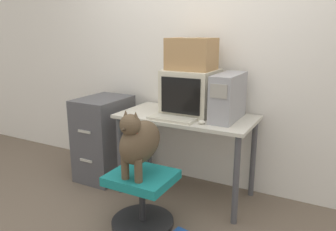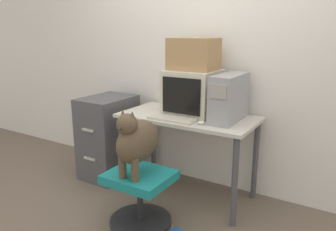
{
  "view_description": "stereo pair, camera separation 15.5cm",
  "coord_description": "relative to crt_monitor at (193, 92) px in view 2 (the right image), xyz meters",
  "views": [
    {
      "loc": [
        1.2,
        -2.27,
        1.51
      ],
      "look_at": [
        -0.04,
        0.04,
        0.83
      ],
      "focal_mm": 35.0,
      "sensor_mm": 36.0,
      "label": 1
    },
    {
      "loc": [
        1.34,
        -2.19,
        1.51
      ],
      "look_at": [
        -0.04,
        0.04,
        0.83
      ],
      "focal_mm": 35.0,
      "sensor_mm": 36.0,
      "label": 2
    }
  ],
  "objects": [
    {
      "name": "ground_plane",
      "position": [
        0.0,
        -0.4,
        -0.97
      ],
      "size": [
        12.0,
        12.0,
        0.0
      ],
      "primitive_type": "plane",
      "color": "#6B5B4C"
    },
    {
      "name": "wall_back",
      "position": [
        0.0,
        0.29,
        0.33
      ],
      "size": [
        8.0,
        0.05,
        2.6
      ],
      "color": "white",
      "rests_on": "ground_plane"
    },
    {
      "name": "desk",
      "position": [
        0.0,
        -0.09,
        -0.31
      ],
      "size": [
        1.22,
        0.63,
        0.77
      ],
      "color": "beige",
      "rests_on": "ground_plane"
    },
    {
      "name": "crt_monitor",
      "position": [
        0.0,
        0.0,
        0.0
      ],
      "size": [
        0.44,
        0.44,
        0.4
      ],
      "color": "beige",
      "rests_on": "desk"
    },
    {
      "name": "pc_tower",
      "position": [
        0.37,
        -0.05,
        -0.0
      ],
      "size": [
        0.18,
        0.49,
        0.39
      ],
      "color": "#99999E",
      "rests_on": "desk"
    },
    {
      "name": "keyboard",
      "position": [
        -0.03,
        -0.3,
        -0.19
      ],
      "size": [
        0.41,
        0.17,
        0.03
      ],
      "color": "beige",
      "rests_on": "desk"
    },
    {
      "name": "computer_mouse",
      "position": [
        0.23,
        -0.29,
        -0.18
      ],
      "size": [
        0.06,
        0.05,
        0.03
      ],
      "color": "beige",
      "rests_on": "desk"
    },
    {
      "name": "office_chair",
      "position": [
        -0.08,
        -0.72,
        -0.72
      ],
      "size": [
        0.5,
        0.5,
        0.44
      ],
      "color": "#262628",
      "rests_on": "ground_plane"
    },
    {
      "name": "dog",
      "position": [
        -0.08,
        -0.74,
        -0.26
      ],
      "size": [
        0.21,
        0.46,
        0.52
      ],
      "color": "brown",
      "rests_on": "office_chair"
    },
    {
      "name": "filing_cabinet",
      "position": [
        -0.92,
        -0.13,
        -0.55
      ],
      "size": [
        0.42,
        0.58,
        0.85
      ],
      "color": "#4C4C51",
      "rests_on": "ground_plane"
    },
    {
      "name": "cardboard_box",
      "position": [
        0.0,
        0.0,
        0.34
      ],
      "size": [
        0.4,
        0.31,
        0.28
      ],
      "color": "#A87F51",
      "rests_on": "crt_monitor"
    }
  ]
}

